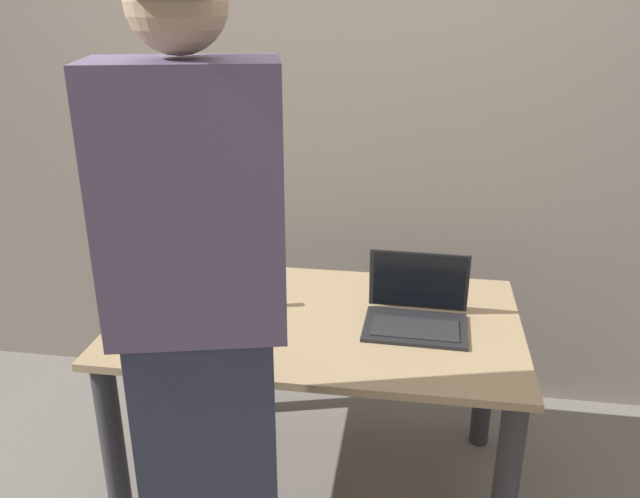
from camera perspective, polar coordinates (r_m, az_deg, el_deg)
ground_plane at (r=2.61m, az=-0.16°, el=-19.82°), size 8.00×8.00×0.00m
desk at (r=2.28m, az=-0.18°, el=-9.10°), size 1.35×0.81×0.70m
laptop at (r=2.18m, az=8.46°, el=-5.25°), size 0.34×0.27×0.22m
beer_bottle_brown at (r=2.31m, az=-11.89°, el=-2.34°), size 0.07×0.07×0.29m
beer_bottle_dark at (r=2.42m, az=-12.22°, el=-0.80°), size 0.06×0.06×0.31m
beer_bottle_amber at (r=2.24m, az=-9.85°, el=-2.88°), size 0.06×0.06×0.28m
person_figure at (r=1.63m, az=-10.34°, el=-7.47°), size 0.46×0.36×1.85m
back_wall at (r=2.74m, az=2.33°, el=12.62°), size 6.00×0.10×2.60m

